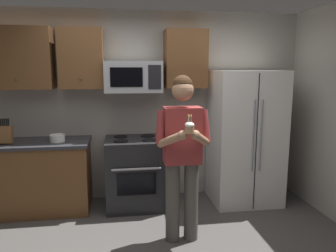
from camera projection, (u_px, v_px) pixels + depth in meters
The scene contains 10 objects.
wall_back at pixel (144, 106), 4.57m from camera, with size 4.40×0.10×2.60m, color gray.
oven_range at pixel (135, 173), 4.31m from camera, with size 0.76×0.70×0.93m.
microwave at pixel (133, 77), 4.21m from camera, with size 0.74×0.41×0.40m.
refrigerator at pixel (245, 138), 4.41m from camera, with size 0.90×0.75×1.80m.
cabinet_row_upper at pixel (88, 59), 4.14m from camera, with size 2.78×0.36×0.76m.
counter_left at pixel (33, 177), 4.15m from camera, with size 1.44×0.66×0.92m.
knife_block at pixel (5, 134), 3.96m from camera, with size 0.16×0.15×0.32m.
bowl_large_white at pixel (57, 138), 4.06m from camera, with size 0.19×0.19×0.09m.
person at pixel (182, 150), 3.33m from camera, with size 0.60×0.48×1.76m.
cupcake at pixel (190, 127), 2.96m from camera, with size 0.09×0.09×0.17m.
Camera 1 is at (-0.32, -2.80, 1.81)m, focal length 34.67 mm.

